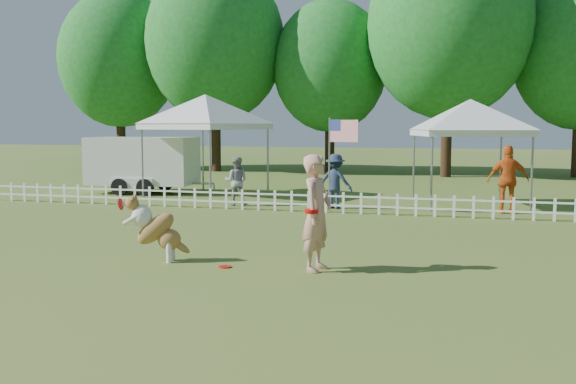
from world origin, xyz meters
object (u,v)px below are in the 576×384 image
object	(u,v)px
cargo_trailer	(143,165)
spectator_b	(335,181)
canopy_tent_left	(206,147)
flag_pole	(329,165)
spectator_a	(236,181)
handler	(317,213)
frisbee_on_turf	(225,267)
canopy_tent_right	(469,154)
dog	(157,229)
spectator_c	(508,180)

from	to	relation	value
cargo_trailer	spectator_b	world-z (taller)	cargo_trailer
canopy_tent_left	cargo_trailer	xyz separation A→B (m)	(-2.65, 0.36, -0.68)
canopy_tent_left	flag_pole	bearing A→B (deg)	-9.57
flag_pole	spectator_a	size ratio (longest dim) A/B	1.78
handler	spectator_a	bearing A→B (deg)	37.06
flag_pole	spectator_b	bearing A→B (deg)	106.57
frisbee_on_turf	spectator_a	bearing A→B (deg)	109.16
handler	canopy_tent_right	bearing A→B (deg)	-5.80
dog	canopy_tent_left	xyz separation A→B (m)	(-3.42, 10.27, 1.12)
handler	cargo_trailer	xyz separation A→B (m)	(-9.02, 10.55, 0.05)
canopy_tent_left	cargo_trailer	distance (m)	2.76
spectator_c	frisbee_on_turf	bearing A→B (deg)	50.73
canopy_tent_left	cargo_trailer	bearing A→B (deg)	-169.09
dog	spectator_b	world-z (taller)	spectator_b
frisbee_on_turf	spectator_c	distance (m)	10.01
spectator_c	spectator_b	bearing A→B (deg)	-5.68
frisbee_on_turf	canopy_tent_right	size ratio (longest dim) A/B	0.07
canopy_tent_right	frisbee_on_turf	bearing A→B (deg)	-126.75
canopy_tent_left	spectator_a	size ratio (longest dim) A/B	2.29
handler	spectator_b	distance (m)	8.22
handler	flag_pole	bearing A→B (deg)	18.72
spectator_b	frisbee_on_turf	bearing A→B (deg)	98.90
canopy_tent_right	flag_pole	bearing A→B (deg)	-164.35
spectator_a	spectator_c	distance (m)	7.94
frisbee_on_turf	canopy_tent_left	world-z (taller)	canopy_tent_left
spectator_b	canopy_tent_left	bearing A→B (deg)	-12.20
cargo_trailer	canopy_tent_left	bearing A→B (deg)	-13.31
frisbee_on_turf	spectator_b	size ratio (longest dim) A/B	0.14
handler	dog	world-z (taller)	handler
handler	spectator_b	bearing A→B (deg)	17.57
flag_pole	spectator_a	xyz separation A→B (m)	(-3.01, 0.44, -0.59)
canopy_tent_right	cargo_trailer	bearing A→B (deg)	161.37
handler	spectator_c	size ratio (longest dim) A/B	1.04
canopy_tent_right	spectator_b	bearing A→B (deg)	-170.52
cargo_trailer	spectator_c	world-z (taller)	cargo_trailer
canopy_tent_left	spectator_b	xyz separation A→B (m)	(5.01, -2.09, -0.91)
handler	canopy_tent_left	distance (m)	12.04
handler	spectator_a	size ratio (longest dim) A/B	1.31
dog	spectator_a	bearing A→B (deg)	88.87
canopy_tent_right	handler	bearing A→B (deg)	-118.82
cargo_trailer	flag_pole	world-z (taller)	flag_pole
spectator_b	canopy_tent_right	bearing A→B (deg)	-145.06
handler	spectator_c	distance (m)	9.05
canopy_tent_left	spectator_b	size ratio (longest dim) A/B	2.12
dog	spectator_b	xyz separation A→B (m)	(1.59, 8.18, 0.21)
spectator_a	handler	bearing A→B (deg)	108.17
cargo_trailer	dog	bearing A→B (deg)	-65.95
cargo_trailer	spectator_a	world-z (taller)	cargo_trailer
frisbee_on_turf	cargo_trailer	bearing A→B (deg)	124.62
canopy_tent_right	flag_pole	world-z (taller)	canopy_tent_right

